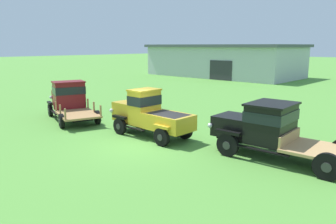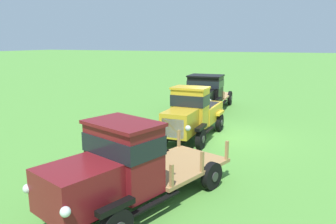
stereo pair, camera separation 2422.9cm
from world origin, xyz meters
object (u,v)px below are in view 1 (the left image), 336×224
Objects in this scene: farm_shed at (223,60)px; vintage_truck_midrow_center at (267,127)px; vintage_truck_second_in_line at (149,114)px; vintage_truck_foreground_near at (69,99)px.

farm_shed is 3.66× the size of vintage_truck_midrow_center.
vintage_truck_second_in_line is (14.95, -28.62, -1.13)m from farm_shed.
vintage_truck_second_in_line is at bearing -62.41° from farm_shed.
farm_shed is 32.31m from vintage_truck_second_in_line.
vintage_truck_foreground_near is at bearing -73.57° from farm_shed.
farm_shed is 3.67× the size of vintage_truck_foreground_near.
vintage_truck_foreground_near reaches higher than vintage_truck_midrow_center.
vintage_truck_second_in_line is at bearing -168.35° from vintage_truck_midrow_center.
vintage_truck_foreground_near is at bearing -176.16° from vintage_truck_second_in_line.
farm_shed is 30.30m from vintage_truck_foreground_near.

